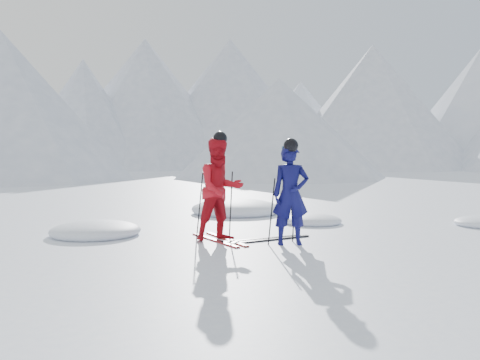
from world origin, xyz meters
TOP-DOWN VIEW (x-y plane):
  - ground at (0.00, 0.00)m, footprint 160.00×160.00m
  - mountain_range at (5.71, 35.31)m, footprint 106.15×62.94m
  - skier_blue at (-1.25, -0.54)m, footprint 0.76×0.64m
  - skier_red at (-2.14, 0.43)m, footprint 0.93×0.72m
  - pole_blue_left at (-1.55, -0.39)m, footprint 0.12×0.08m
  - pole_blue_right at (-1.00, -0.29)m, footprint 0.12×0.07m
  - pole_red_left at (-2.44, 0.68)m, footprint 0.13×0.10m
  - pole_red_right at (-1.84, 0.58)m, footprint 0.13×0.09m
  - ski_worn_left at (-2.26, 0.43)m, footprint 0.13×1.70m
  - ski_worn_right at (-2.02, 0.43)m, footprint 0.16×1.70m
  - ski_loose_a at (-1.43, 0.13)m, footprint 1.70×0.11m
  - ski_loose_b at (-1.33, -0.02)m, footprint 1.70×0.13m
  - snow_lumps at (-0.37, 2.85)m, footprint 9.42×6.61m

SIDE VIEW (x-z plane):
  - ground at x=0.00m, z-range 0.00..0.00m
  - snow_lumps at x=-0.37m, z-range -0.26..0.26m
  - ski_worn_left at x=-2.26m, z-range 0.00..0.03m
  - ski_worn_right at x=-2.02m, z-range 0.00..0.03m
  - ski_loose_a at x=-1.43m, z-range 0.00..0.03m
  - ski_loose_b at x=-1.33m, z-range 0.00..0.03m
  - pole_blue_left at x=-1.55m, z-range 0.00..1.17m
  - pole_blue_right at x=-1.00m, z-range 0.00..1.17m
  - pole_red_left at x=-2.44m, z-range 0.00..1.26m
  - pole_red_right at x=-1.84m, z-range 0.00..1.26m
  - skier_blue at x=-1.25m, z-range 0.00..1.76m
  - skier_red at x=-2.14m, z-range 0.00..1.89m
  - mountain_range at x=5.71m, z-range -1.04..14.49m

